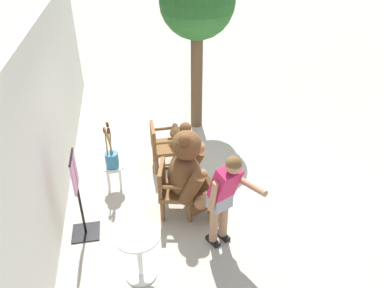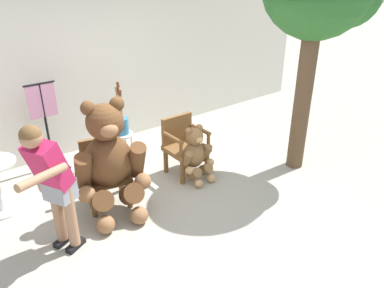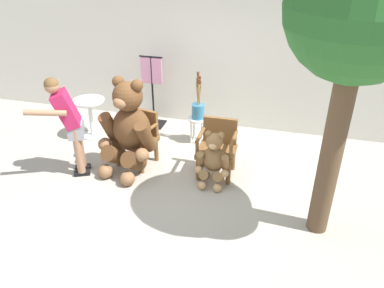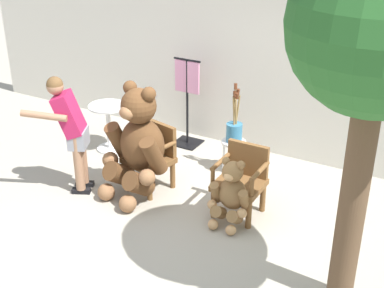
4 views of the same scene
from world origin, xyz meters
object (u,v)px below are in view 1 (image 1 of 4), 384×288
at_px(brush_bucket, 112,158).
at_px(wooden_chair_left, 173,188).
at_px(wooden_chair_right, 163,145).
at_px(round_side_table, 139,251).
at_px(teddy_bear_large, 190,173).
at_px(teddy_bear_small, 178,146).
at_px(patio_tree, 198,4).
at_px(clothing_display_stand, 79,195).
at_px(person_visitor, 224,193).
at_px(white_stool, 114,172).

bearing_deg(brush_bucket, wooden_chair_left, -129.77).
xyz_separation_m(wooden_chair_right, round_side_table, (-2.46, 0.60, -0.01)).
xyz_separation_m(wooden_chair_left, brush_bucket, (0.75, 0.91, 0.18)).
height_order(teddy_bear_large, teddy_bear_small, teddy_bear_large).
relative_size(patio_tree, clothing_display_stand, 2.49).
xyz_separation_m(round_side_table, clothing_display_stand, (0.93, 0.75, 0.27)).
xyz_separation_m(wooden_chair_right, teddy_bear_large, (-1.32, -0.26, 0.27)).
distance_m(wooden_chair_left, brush_bucket, 1.19).
bearing_deg(patio_tree, person_visitor, 173.87).
bearing_deg(white_stool, round_side_table, -171.11).
relative_size(teddy_bear_large, white_stool, 3.25).
bearing_deg(brush_bucket, round_side_table, -171.07).
distance_m(wooden_chair_right, teddy_bear_small, 0.29).
relative_size(teddy_bear_large, patio_tree, 0.44).
bearing_deg(teddy_bear_large, person_visitor, -158.39).
height_order(wooden_chair_right, teddy_bear_large, teddy_bear_large).
xyz_separation_m(person_visitor, brush_bucket, (1.58, 1.48, -0.28)).
bearing_deg(patio_tree, brush_bucket, 138.00).
bearing_deg(teddy_bear_small, teddy_bear_large, 178.84).
bearing_deg(person_visitor, wooden_chair_left, 34.75).
height_order(white_stool, round_side_table, round_side_table).
bearing_deg(wooden_chair_right, teddy_bear_small, -90.07).
distance_m(teddy_bear_large, person_visitor, 0.88).
bearing_deg(teddy_bear_large, wooden_chair_left, 82.95).
relative_size(wooden_chair_right, brush_bucket, 1.02).
distance_m(white_stool, patio_tree, 3.58).
relative_size(wooden_chair_left, clothing_display_stand, 0.63).
bearing_deg(round_side_table, person_visitor, -73.60).
bearing_deg(patio_tree, wooden_chair_left, 161.18).
distance_m(wooden_chair_left, person_visitor, 1.11).
xyz_separation_m(brush_bucket, patio_tree, (2.08, -1.87, 1.95)).
relative_size(white_stool, round_side_table, 0.64).
xyz_separation_m(teddy_bear_small, person_visitor, (-2.11, -0.29, 0.51)).
xyz_separation_m(person_visitor, white_stool, (1.58, 1.48, -0.57)).
distance_m(wooden_chair_left, white_stool, 1.18).
xyz_separation_m(wooden_chair_right, white_stool, (-0.53, 0.90, -0.11)).
relative_size(white_stool, clothing_display_stand, 0.34).
relative_size(white_stool, patio_tree, 0.14).
height_order(wooden_chair_left, patio_tree, patio_tree).
distance_m(wooden_chair_right, clothing_display_stand, 2.06).
distance_m(brush_bucket, clothing_display_stand, 1.10).
bearing_deg(clothing_display_stand, brush_bucket, -24.25).
bearing_deg(white_stool, patio_tree, -41.97).
height_order(wooden_chair_left, brush_bucket, brush_bucket).
bearing_deg(clothing_display_stand, person_visitor, -106.73).
bearing_deg(white_stool, clothing_display_stand, 155.67).
xyz_separation_m(white_stool, brush_bucket, (0.00, 0.00, 0.28)).
bearing_deg(teddy_bear_large, clothing_display_stand, 97.53).
distance_m(wooden_chair_left, patio_tree, 3.67).
bearing_deg(round_side_table, white_stool, 8.89).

